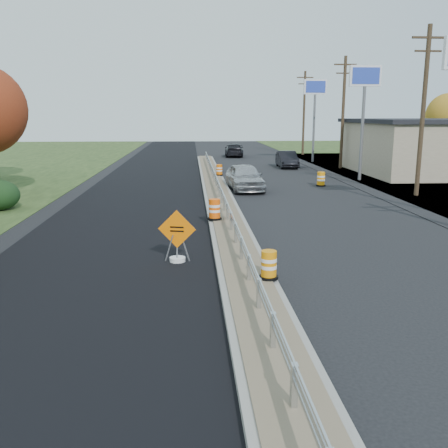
{
  "coord_description": "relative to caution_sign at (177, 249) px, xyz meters",
  "views": [
    {
      "loc": [
        -1.52,
        -18.81,
        4.61
      ],
      "look_at": [
        -0.47,
        -2.88,
        1.1
      ],
      "focal_mm": 40.0,
      "sensor_mm": 36.0,
      "label": 1
    }
  ],
  "objects": [
    {
      "name": "barrel_median_near",
      "position": [
        2.55,
        -2.52,
        0.18
      ],
      "size": [
        0.53,
        0.53,
        0.78
      ],
      "color": "black",
      "rests_on": "median"
    },
    {
      "name": "pylon_sign_mid",
      "position": [
        12.5,
        19.4,
        6.05
      ],
      "size": [
        2.2,
        0.3,
        7.9
      ],
      "color": "slate",
      "rests_on": "ground"
    },
    {
      "name": "car_dark_far",
      "position": [
        5.3,
        40.62,
        0.29
      ],
      "size": [
        2.33,
        5.06,
        1.43
      ],
      "primitive_type": "imported",
      "rotation": [
        0.0,
        0.0,
        3.07
      ],
      "color": "black",
      "rests_on": "ground"
    },
    {
      "name": "caution_sign",
      "position": [
        0.0,
        0.0,
        0.0
      ],
      "size": [
        1.2,
        0.51,
        1.69
      ],
      "rotation": [
        0.0,
        0.0,
        -0.21
      ],
      "color": "white",
      "rests_on": "ground"
    },
    {
      "name": "utility_pole_nmid",
      "position": [
        13.5,
        27.4,
        4.51
      ],
      "size": [
        1.9,
        0.26,
        9.4
      ],
      "color": "#473523",
      "rests_on": "ground"
    },
    {
      "name": "median",
      "position": [
        2.0,
        11.4,
        -0.32
      ],
      "size": [
        1.6,
        55.0,
        0.23
      ],
      "color": "gray",
      "rests_on": "ground"
    },
    {
      "name": "ground",
      "position": [
        2.0,
        3.4,
        -0.43
      ],
      "size": [
        140.0,
        140.0,
        0.0
      ],
      "primitive_type": "plane",
      "color": "black",
      "rests_on": "ground"
    },
    {
      "name": "car_dark_mid",
      "position": [
        9.0,
        28.56,
        0.29
      ],
      "size": [
        1.66,
        4.43,
        1.44
      ],
      "primitive_type": "imported",
      "rotation": [
        0.0,
        0.0,
        -0.03
      ],
      "color": "black",
      "rests_on": "ground"
    },
    {
      "name": "pylon_sign_north",
      "position": [
        12.5,
        33.4,
        6.05
      ],
      "size": [
        2.2,
        0.3,
        7.9
      ],
      "color": "slate",
      "rests_on": "ground"
    },
    {
      "name": "guardrail",
      "position": [
        2.0,
        12.4,
        0.3
      ],
      "size": [
        0.1,
        46.15,
        0.72
      ],
      "color": "silver",
      "rests_on": "median"
    },
    {
      "name": "barrel_median_far",
      "position": [
        2.55,
        21.17,
        0.18
      ],
      "size": [
        0.54,
        0.54,
        0.8
      ],
      "color": "black",
      "rests_on": "median"
    },
    {
      "name": "barrel_shoulder_near",
      "position": [
        9.0,
        16.73,
        0.02
      ],
      "size": [
        0.63,
        0.63,
        0.93
      ],
      "color": "black",
      "rests_on": "ground"
    },
    {
      "name": "car_silver",
      "position": [
        3.8,
        15.31,
        0.39
      ],
      "size": [
        2.32,
        4.94,
        1.63
      ],
      "primitive_type": "imported",
      "rotation": [
        0.0,
        0.0,
        0.08
      ],
      "color": "#B2B2B7",
      "rests_on": "ground"
    },
    {
      "name": "milled_overlay",
      "position": [
        -2.4,
        13.4,
        -0.42
      ],
      "size": [
        7.2,
        120.0,
        0.01
      ],
      "primitive_type": "cube",
      "color": "black",
      "rests_on": "ground"
    },
    {
      "name": "tree_far_yellow",
      "position": [
        28.0,
        37.4,
        4.11
      ],
      "size": [
        4.62,
        4.62,
        6.86
      ],
      "color": "#473523",
      "rests_on": "ground"
    },
    {
      "name": "barrel_median_mid",
      "position": [
        1.45,
        5.41,
        0.22
      ],
      "size": [
        0.6,
        0.6,
        0.88
      ],
      "color": "black",
      "rests_on": "median"
    },
    {
      "name": "utility_pole_smid",
      "position": [
        13.5,
        12.4,
        4.51
      ],
      "size": [
        1.9,
        0.26,
        9.4
      ],
      "color": "#473523",
      "rests_on": "ground"
    },
    {
      "name": "utility_pole_north",
      "position": [
        13.5,
        42.4,
        4.51
      ],
      "size": [
        1.9,
        0.26,
        9.4
      ],
      "color": "#473523",
      "rests_on": "ground"
    }
  ]
}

